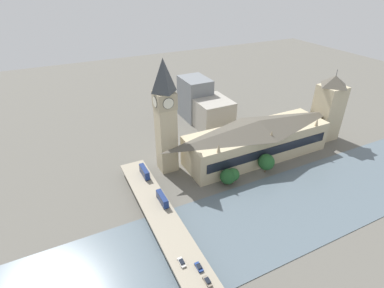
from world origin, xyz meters
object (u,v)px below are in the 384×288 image
Objects in this scene: victoria_tower at (328,108)px; car_northbound_lead at (207,281)px; parliament_hall at (257,139)px; double_decker_bus_mid at (144,172)px; double_decker_bus_lead at (162,199)px; car_southbound_tail at (182,262)px; clock_tower at (165,115)px; car_northbound_tail at (199,267)px; road_bridge at (177,244)px.

car_northbound_lead is at bearing 117.78° from victoria_tower.
car_northbound_lead is (-69.04, 73.00, -6.21)m from parliament_hall.
victoria_tower reaches higher than double_decker_bus_mid.
double_decker_bus_mid is at bearing 1.65° from double_decker_bus_lead.
clock_tower is at bearing -17.85° from car_southbound_tail.
double_decker_bus_lead is 2.43× the size of car_northbound_tail.
double_decker_bus_lead is (-21.55, 71.89, -4.39)m from parliament_hall.
road_bridge is at bearing 122.07° from parliament_hall.
car_southbound_tail is at bearing 162.15° from clock_tower.
car_northbound_tail is at bearing 178.42° from double_decker_bus_lead.
car_southbound_tail is (-10.21, 2.57, 1.78)m from road_bridge.
car_northbound_lead is (-69.09, 131.18, -16.11)m from victoria_tower.
road_bridge is 27.78× the size of car_southbound_tail.
parliament_hall is at bearing -57.93° from road_bridge.
car_northbound_tail is at bearing 130.49° from parliament_hall.
double_decker_bus_lead is at bearing 154.20° from clock_tower.
double_decker_bus_mid is at bearing -5.07° from car_southbound_tail.
car_northbound_tail is at bearing -170.82° from road_bridge.
clock_tower is 6.06× the size of double_decker_bus_mid.
parliament_hall is at bearing -102.33° from clock_tower.
road_bridge is 12.35× the size of double_decker_bus_lead.
parliament_hall is 72.81m from double_decker_bus_mid.
car_northbound_lead reaches higher than car_southbound_tail.
victoria_tower is at bearing -89.94° from parliament_hall.
parliament_hall reaches higher than road_bridge.
victoria_tower is 146.17m from car_northbound_tail.
victoria_tower reaches higher than parliament_hall.
double_decker_bus_mid reaches higher than car_southbound_tail.
double_decker_bus_mid is (3.46, 72.61, -4.18)m from parliament_hall.
car_northbound_lead is (-81.19, 17.41, -28.61)m from clock_tower.
car_northbound_lead is at bearing 167.90° from clock_tower.
victoria_tower is 4.54× the size of double_decker_bus_lead.
parliament_hall is 97.11m from car_southbound_tail.
road_bridge is 50.96m from double_decker_bus_mid.
car_southbound_tail is at bearing 126.38° from parliament_hall.
car_northbound_lead is at bearing -179.86° from car_northbound_tail.
clock_tower reaches higher than double_decker_bus_mid.
parliament_hall reaches higher than double_decker_bus_mid.
victoria_tower is 0.37× the size of road_bridge.
double_decker_bus_lead is (25.72, -3.56, 3.64)m from road_bridge.
double_decker_bus_mid reaches higher than road_bridge.
victoria_tower is at bearing -91.49° from double_decker_bus_mid.
double_decker_bus_mid reaches higher than car_northbound_lead.
double_decker_bus_mid is (25.02, 0.72, 0.21)m from double_decker_bus_lead.
victoria_tower is at bearing -62.22° from car_northbound_lead.
car_northbound_tail is (-62.40, 131.20, -16.10)m from victoria_tower.
clock_tower is at bearing -25.80° from double_decker_bus_lead.
road_bridge is 26.22m from double_decker_bus_lead.
clock_tower is at bearing -12.10° from car_northbound_lead.
parliament_hall is 1.41× the size of clock_tower.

